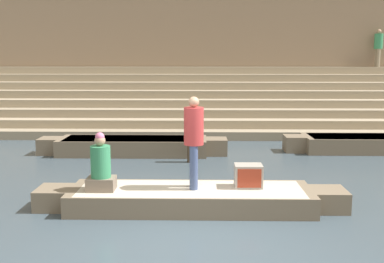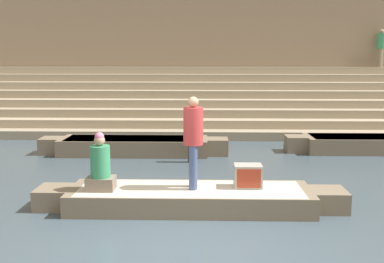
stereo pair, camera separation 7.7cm
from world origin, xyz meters
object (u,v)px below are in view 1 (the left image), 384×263
tv_set (248,176)px  mooring_post (190,142)px  person_standing (194,136)px  moored_boat_shore (375,143)px  moored_boat_distant (133,146)px  rowboat_main (191,198)px  person_rowing (101,168)px  person_on_steps (378,45)px

tv_set → mooring_post: mooring_post is taller
person_standing → moored_boat_shore: (5.48, 5.36, -1.14)m
moored_boat_distant → person_standing: bearing=-63.2°
tv_set → moored_boat_shore: tv_set is taller
person_standing → moored_boat_shore: size_ratio=0.31×
rowboat_main → tv_set: 1.18m
person_rowing → mooring_post: (1.57, 3.99, -0.26)m
moored_boat_shore → person_on_steps: (2.52, 6.80, 3.14)m
rowboat_main → person_rowing: person_rowing is taller
tv_set → mooring_post: bearing=107.6°
moored_boat_shore → tv_set: bearing=-128.1°
rowboat_main → person_standing: 1.18m
person_rowing → moored_boat_distant: bearing=101.0°
person_rowing → person_on_steps: person_on_steps is taller
person_rowing → moored_boat_distant: person_rowing is taller
rowboat_main → moored_boat_shore: moored_boat_shore is taller
rowboat_main → person_rowing: bearing=-177.5°
person_standing → mooring_post: (-0.16, 3.82, -0.83)m
person_rowing → tv_set: bearing=14.5°
person_standing → person_rowing: size_ratio=1.59×
tv_set → moored_boat_distant: 5.61m
person_standing → moored_boat_distant: (-1.89, 4.86, -1.14)m
rowboat_main → person_on_steps: person_on_steps is taller
moored_boat_shore → mooring_post: 5.85m
mooring_post → person_rowing: bearing=-111.5°
moored_boat_shore → mooring_post: size_ratio=4.92×
person_on_steps → mooring_post: bearing=109.1°
person_rowing → moored_boat_shore: size_ratio=0.20×
rowboat_main → mooring_post: bearing=89.7°
moored_boat_distant → person_on_steps: bearing=41.9°
person_standing → moored_boat_shore: bearing=28.0°
moored_boat_shore → moored_boat_distant: (-7.37, -0.50, 0.00)m
rowboat_main → person_standing: bearing=36.9°
rowboat_main → person_on_steps: (8.06, 12.21, 3.18)m
rowboat_main → mooring_post: size_ratio=5.21×
person_rowing → mooring_post: bearing=77.7°
rowboat_main → mooring_post: 3.89m
person_rowing → tv_set: size_ratio=2.08×
person_rowing → tv_set: 2.79m
rowboat_main → moored_boat_distant: 5.24m
rowboat_main → moored_boat_shore: 7.74m
person_standing → person_on_steps: (8.00, 12.16, 2.00)m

